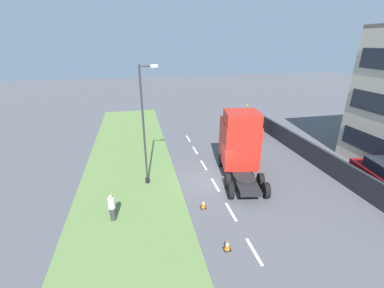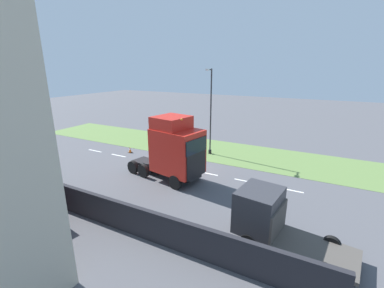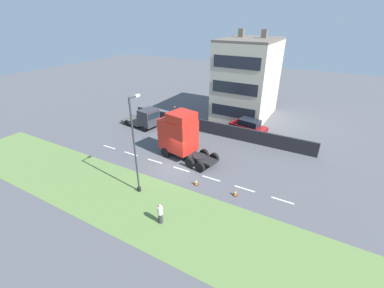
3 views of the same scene
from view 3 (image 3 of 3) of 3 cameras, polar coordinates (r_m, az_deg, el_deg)
The scene contains 12 objects.
ground_plane at distance 25.43m, azimuth -3.71°, elevation -5.22°, with size 120.00×120.00×0.00m, color #515156.
grass_verge at distance 21.60m, azimuth -12.52°, elevation -12.46°, with size 7.00×44.00×0.01m.
lane_markings at distance 25.10m, azimuth -2.36°, elevation -5.63°, with size 0.16×21.00×0.00m.
boundary_wall at distance 32.09m, azimuth 4.94°, elevation 3.49°, with size 0.25×24.00×1.63m.
building_block at distance 37.96m, azimuth 12.18°, elevation 13.90°, with size 9.98×7.02×11.82m.
lorry_cab at distance 26.34m, azimuth -2.70°, elevation 2.07°, with size 3.65×6.64×5.05m.
flatbed_truck at distance 34.09m, azimuth -10.12°, elevation 5.66°, with size 2.94×5.64×2.67m.
parked_car at distance 32.33m, azimuth 12.39°, elevation 3.54°, with size 2.54×4.71×2.13m.
lamp_post at distance 20.70m, azimuth -12.43°, elevation -1.49°, with size 1.27×0.30×8.22m.
pedestrian at distance 19.01m, azimuth -7.08°, elevation -15.15°, with size 0.39×0.39×1.65m.
traffic_cone_lead at distance 22.83m, azimuth 0.90°, elevation -8.43°, with size 0.36×0.36×0.58m.
traffic_cone_trailing at distance 21.92m, azimuth 9.59°, elevation -10.57°, with size 0.36×0.36×0.58m.
Camera 3 is at (-17.98, -11.95, 13.44)m, focal length 24.00 mm.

